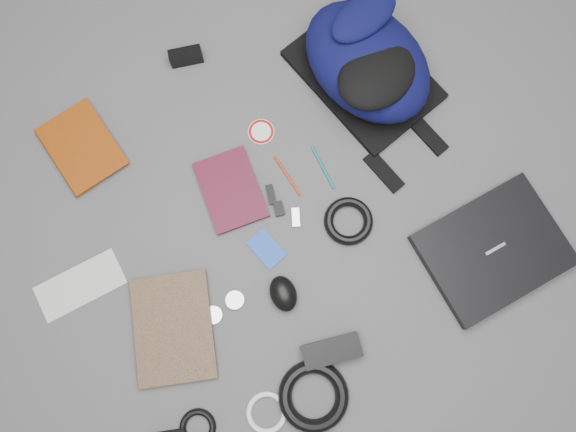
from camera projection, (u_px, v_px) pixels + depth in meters
name	position (u px, v px, depth m)	size (l,w,h in m)	color
ground	(288.00, 217.00, 1.45)	(4.00, 4.00, 0.00)	#4F4F51
backpack	(367.00, 62.00, 1.44)	(0.29, 0.42, 0.17)	black
laptop	(493.00, 250.00, 1.42)	(0.34, 0.26, 0.03)	black
textbook_red	(55.00, 164.00, 1.47)	(0.16, 0.22, 0.02)	#782E06
comic_book	(134.00, 334.00, 1.38)	(0.19, 0.27, 0.02)	#AD780C
envelope	(80.00, 285.00, 1.41)	(0.22, 0.10, 0.00)	silver
dvd_case	(231.00, 190.00, 1.46)	(0.14, 0.20, 0.02)	#3D0B1B
compact_camera	(186.00, 56.00, 1.51)	(0.09, 0.03, 0.05)	black
sticker_disc	(261.00, 132.00, 1.49)	(0.07, 0.07, 0.00)	white
pen_teal	(323.00, 167.00, 1.47)	(0.01, 0.01, 0.13)	#0D687B
pen_red	(287.00, 176.00, 1.47)	(0.01, 0.01, 0.12)	#AF330D
id_badge	(267.00, 249.00, 1.43)	(0.06, 0.09, 0.00)	#1843B8
usb_black	(271.00, 194.00, 1.46)	(0.02, 0.05, 0.01)	black
usb_silver	(296.00, 217.00, 1.45)	(0.02, 0.05, 0.01)	silver
key_fob	(279.00, 209.00, 1.45)	(0.02, 0.04, 0.01)	black
mouse	(283.00, 294.00, 1.39)	(0.07, 0.09, 0.05)	black
headphone_left	(213.00, 315.00, 1.40)	(0.05, 0.05, 0.01)	silver
headphone_right	(235.00, 300.00, 1.40)	(0.05, 0.05, 0.01)	#B7B7B9
cable_coil	(348.00, 221.00, 1.44)	(0.13, 0.13, 0.02)	black
power_brick	(332.00, 351.00, 1.37)	(0.14, 0.06, 0.04)	black
power_cord_coil	(313.00, 396.00, 1.35)	(0.17, 0.17, 0.03)	black
earbud_coil	(198.00, 427.00, 1.34)	(0.09, 0.09, 0.02)	black
white_cable_coil	(267.00, 413.00, 1.35)	(0.10, 0.10, 0.01)	white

